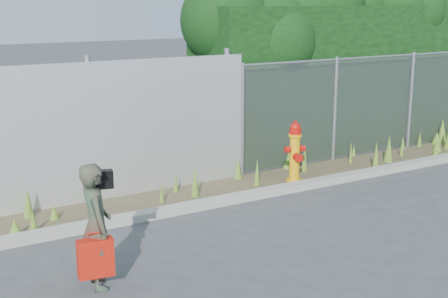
% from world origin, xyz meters
% --- Properties ---
extents(ground, '(80.00, 80.00, 0.00)m').
position_xyz_m(ground, '(0.00, 0.00, 0.00)').
color(ground, '#3C3D3F').
rests_on(ground, ground).
extents(curb, '(16.00, 0.22, 0.12)m').
position_xyz_m(curb, '(0.00, 1.80, 0.06)').
color(curb, gray).
rests_on(curb, ground).
extents(weed_strip, '(16.00, 1.27, 0.54)m').
position_xyz_m(weed_strip, '(1.05, 2.45, 0.13)').
color(weed_strip, '#493E29').
rests_on(weed_strip, ground).
extents(chainlink_fence, '(6.50, 0.07, 2.05)m').
position_xyz_m(chainlink_fence, '(4.25, 3.00, 1.03)').
color(chainlink_fence, gray).
rests_on(chainlink_fence, ground).
extents(hedge, '(7.62, 2.08, 3.86)m').
position_xyz_m(hedge, '(4.23, 4.04, 2.12)').
color(hedge, black).
rests_on(hedge, ground).
extents(fire_hydrant, '(0.37, 0.33, 1.10)m').
position_xyz_m(fire_hydrant, '(1.61, 2.18, 0.53)').
color(fire_hydrant, '#E2A10B').
rests_on(fire_hydrant, ground).
extents(woman, '(0.40, 0.56, 1.42)m').
position_xyz_m(woman, '(-2.74, 0.09, 0.71)').
color(woman, '#0F6343').
rests_on(woman, ground).
extents(red_tote_bag, '(0.39, 0.14, 0.51)m').
position_xyz_m(red_tote_bag, '(-2.81, -0.06, 0.41)').
color(red_tote_bag, '#AF100A').
extents(black_shoulder_bag, '(0.27, 0.11, 0.20)m').
position_xyz_m(black_shoulder_bag, '(-2.61, 0.22, 1.19)').
color(black_shoulder_bag, black).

